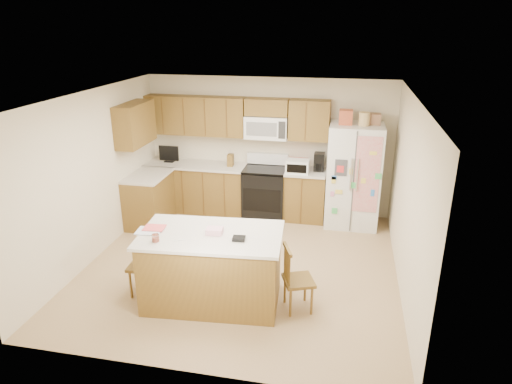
% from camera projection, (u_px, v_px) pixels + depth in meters
% --- Properties ---
extents(ground, '(4.50, 4.50, 0.00)m').
position_uv_depth(ground, '(241.00, 266.00, 6.79)').
color(ground, '#A27752').
rests_on(ground, ground).
extents(room_shell, '(4.60, 4.60, 2.52)m').
position_uv_depth(room_shell, '(240.00, 174.00, 6.29)').
color(room_shell, beige).
rests_on(room_shell, ground).
extents(cabinetry, '(3.36, 1.56, 2.15)m').
position_uv_depth(cabinetry, '(211.00, 168.00, 8.30)').
color(cabinetry, brown).
rests_on(cabinetry, ground).
extents(stove, '(0.76, 0.65, 1.13)m').
position_uv_depth(stove, '(265.00, 191.00, 8.40)').
color(stove, black).
rests_on(stove, ground).
extents(refrigerator, '(0.90, 0.79, 2.04)m').
position_uv_depth(refrigerator, '(354.00, 175.00, 7.90)').
color(refrigerator, white).
rests_on(refrigerator, ground).
extents(island, '(1.85, 1.16, 1.05)m').
position_uv_depth(island, '(212.00, 267.00, 5.79)').
color(island, brown).
rests_on(island, ground).
extents(windsor_chair_left, '(0.39, 0.40, 0.89)m').
position_uv_depth(windsor_chair_left, '(145.00, 265.00, 5.98)').
color(windsor_chair_left, brown).
rests_on(windsor_chair_left, ground).
extents(windsor_chair_back, '(0.44, 0.43, 0.90)m').
position_uv_depth(windsor_chair_back, '(222.00, 251.00, 6.33)').
color(windsor_chair_back, brown).
rests_on(windsor_chair_back, ground).
extents(windsor_chair_right, '(0.47, 0.48, 0.87)m').
position_uv_depth(windsor_chair_right, '(297.00, 280.00, 5.64)').
color(windsor_chair_right, brown).
rests_on(windsor_chair_right, ground).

